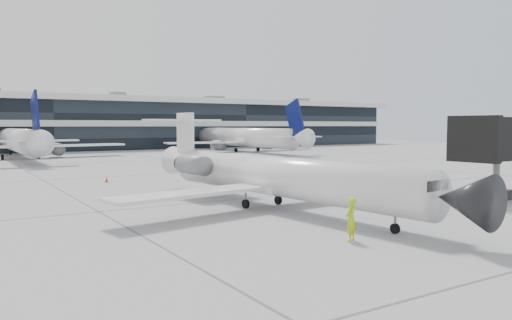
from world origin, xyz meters
TOP-DOWN VIEW (x-y plane):
  - ground at (0.00, 0.00)m, footprint 220.00×220.00m
  - terminal at (0.00, 82.00)m, footprint 170.00×22.00m
  - bg_jet_center at (-8.00, 55.00)m, footprint 32.00×40.00m
  - bg_jet_right at (32.00, 55.00)m, footprint 32.00×40.00m
  - regional_jet at (-0.56, -4.41)m, footprint 21.19×26.46m
  - ramp_worker at (-2.51, -13.56)m, footprint 0.85×0.75m
  - traffic_cone at (-5.41, 15.13)m, footprint 0.36×0.36m

SIDE VIEW (x-z plane):
  - ground at x=0.00m, z-range 0.00..0.00m
  - bg_jet_center at x=-8.00m, z-range -4.80..4.80m
  - bg_jet_right at x=32.00m, z-range -4.80..4.80m
  - traffic_cone at x=-5.41m, z-range -0.01..0.50m
  - ramp_worker at x=-2.51m, z-range 0.00..1.97m
  - regional_jet at x=-0.56m, z-range -0.97..5.14m
  - terminal at x=0.00m, z-range 0.00..10.00m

